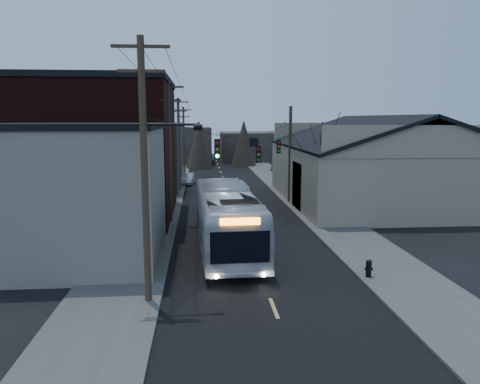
# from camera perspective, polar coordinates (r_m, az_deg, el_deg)

# --- Properties ---
(ground) EXTENTS (160.00, 160.00, 0.00)m
(ground) POSITION_cam_1_polar(r_m,az_deg,el_deg) (17.29, 5.23, -16.53)
(ground) COLOR black
(ground) RESTS_ON ground
(road_surface) EXTENTS (9.00, 110.00, 0.02)m
(road_surface) POSITION_cam_1_polar(r_m,az_deg,el_deg) (46.04, -1.28, -0.35)
(road_surface) COLOR black
(road_surface) RESTS_ON ground
(sidewalk_left) EXTENTS (4.00, 110.00, 0.12)m
(sidewalk_left) POSITION_cam_1_polar(r_m,az_deg,el_deg) (46.10, -9.37, -0.39)
(sidewalk_left) COLOR #474744
(sidewalk_left) RESTS_ON ground
(sidewalk_right) EXTENTS (4.00, 110.00, 0.12)m
(sidewalk_right) POSITION_cam_1_polar(r_m,az_deg,el_deg) (46.89, 6.67, -0.18)
(sidewalk_right) COLOR #474744
(sidewalk_right) RESTS_ON ground
(building_clapboard) EXTENTS (8.00, 8.00, 7.00)m
(building_clapboard) POSITION_cam_1_polar(r_m,az_deg,el_deg) (25.43, -18.85, -0.43)
(building_clapboard) COLOR #6F665C
(building_clapboard) RESTS_ON ground
(building_brick) EXTENTS (10.00, 12.00, 10.00)m
(building_brick) POSITION_cam_1_polar(r_m,az_deg,el_deg) (36.16, -16.35, 4.72)
(building_brick) COLOR black
(building_brick) RESTS_ON ground
(building_left_far) EXTENTS (9.00, 14.00, 7.00)m
(building_left_far) POSITION_cam_1_polar(r_m,az_deg,el_deg) (51.94, -12.27, 4.39)
(building_left_far) COLOR #2F2925
(building_left_far) RESTS_ON ground
(warehouse) EXTENTS (16.16, 20.60, 7.73)m
(warehouse) POSITION_cam_1_polar(r_m,az_deg,el_deg) (43.60, 16.47, 2.33)
(warehouse) COLOR gray
(warehouse) RESTS_ON ground
(building_far_left) EXTENTS (10.00, 12.00, 6.00)m
(building_far_left) POSITION_cam_1_polar(r_m,az_deg,el_deg) (80.54, -7.14, 5.70)
(building_far_left) COLOR #2F2925
(building_far_left) RESTS_ON ground
(building_far_right) EXTENTS (12.00, 14.00, 5.00)m
(building_far_right) POSITION_cam_1_polar(r_m,az_deg,el_deg) (86.06, 1.71, 5.63)
(building_far_right) COLOR #2F2925
(building_far_right) RESTS_ON ground
(bare_tree) EXTENTS (0.40, 0.40, 7.20)m
(bare_tree) POSITION_cam_1_polar(r_m,az_deg,el_deg) (36.76, 9.87, 2.82)
(bare_tree) COLOR black
(bare_tree) RESTS_ON ground
(utility_lines) EXTENTS (11.24, 45.28, 10.50)m
(utility_lines) POSITION_cam_1_polar(r_m,az_deg,el_deg) (39.58, -5.29, 5.31)
(utility_lines) COLOR #382B1E
(utility_lines) RESTS_ON ground
(bus) EXTENTS (3.53, 13.13, 3.63)m
(bus) POSITION_cam_1_polar(r_m,az_deg,el_deg) (26.75, -1.67, -3.18)
(bus) COLOR silver
(bus) RESTS_ON ground
(parked_car) EXTENTS (1.72, 3.98, 1.27)m
(parked_car) POSITION_cam_1_polar(r_m,az_deg,el_deg) (53.75, -6.40, 1.61)
(parked_car) COLOR #A3A4AA
(parked_car) RESTS_ON ground
(fire_hydrant) EXTENTS (0.40, 0.29, 0.83)m
(fire_hydrant) POSITION_cam_1_polar(r_m,az_deg,el_deg) (22.85, 15.42, -8.86)
(fire_hydrant) COLOR black
(fire_hydrant) RESTS_ON sidewalk_right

